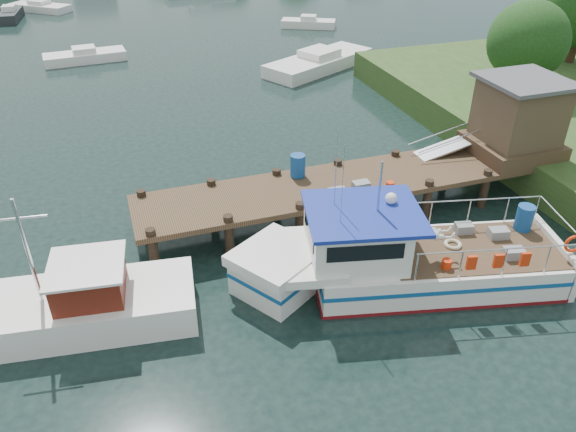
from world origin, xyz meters
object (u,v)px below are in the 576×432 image
object	(u,v)px
moored_b	(308,23)
moored_c	(319,62)
dock	(460,142)
lobster_boat	(395,259)
work_boat	(61,307)
moored_d	(40,7)
moored_e	(10,15)
moored_a	(85,56)

from	to	relation	value
moored_b	moored_c	bearing A→B (deg)	-115.36
dock	lobster_boat	distance (m)	6.77
moored_b	moored_c	xyz separation A→B (m)	(-3.22, -10.53, 0.11)
work_boat	moored_b	world-z (taller)	work_boat
moored_c	moored_d	size ratio (longest dim) A/B	1.48
work_boat	moored_e	xyz separation A→B (m)	(-4.26, 41.37, -0.23)
dock	work_boat	xyz separation A→B (m)	(-14.82, -3.09, -1.56)
work_boat	moored_a	world-z (taller)	work_boat
dock	moored_a	world-z (taller)	dock
moored_b	moored_d	xyz separation A→B (m)	(-20.96, 13.60, 0.00)
moored_b	moored_e	world-z (taller)	moored_e
lobster_boat	moored_c	size ratio (longest dim) A/B	1.29
moored_a	moored_e	world-z (taller)	moored_e
moored_b	moored_d	distance (m)	24.98
work_boat	moored_b	bearing A→B (deg)	65.59
dock	moored_a	xyz separation A→B (m)	(-13.44, 23.61, -1.88)
lobster_boat	moored_e	distance (m)	44.95
moored_a	moored_d	xyz separation A→B (m)	(-3.37, 17.55, -0.00)
work_boat	moored_b	distance (m)	36.05
lobster_boat	moored_a	bearing A→B (deg)	119.83
moored_d	dock	bearing A→B (deg)	-88.48
moored_a	moored_e	bearing A→B (deg)	126.86
work_boat	moored_e	world-z (taller)	work_boat
moored_c	moored_e	bearing A→B (deg)	115.80
moored_a	moored_b	xyz separation A→B (m)	(17.59, 3.95, -0.01)
moored_c	moored_e	xyz separation A→B (m)	(-20.01, 21.25, -0.02)
dock	moored_e	bearing A→B (deg)	116.50
dock	moored_e	world-z (taller)	dock
dock	work_boat	world-z (taller)	dock
lobster_boat	moored_e	bearing A→B (deg)	121.31
lobster_boat	moored_b	distance (m)	33.23
moored_b	moored_d	bearing A→B (deg)	138.67
moored_a	moored_e	distance (m)	15.72
dock	lobster_boat	bearing A→B (deg)	-138.57
moored_a	moored_c	bearing A→B (deg)	-8.79
lobster_boat	moored_c	xyz separation A→B (m)	(5.91, 21.42, -0.47)
dock	moored_c	bearing A→B (deg)	86.88
moored_c	moored_a	bearing A→B (deg)	137.91
moored_a	moored_e	xyz separation A→B (m)	(-5.65, 14.67, 0.08)
moored_d	work_boat	bearing A→B (deg)	-108.12
work_boat	moored_e	size ratio (longest dim) A/B	1.83
moored_c	moored_b	bearing A→B (deg)	55.50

